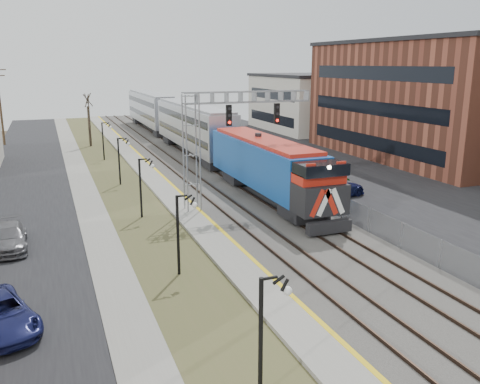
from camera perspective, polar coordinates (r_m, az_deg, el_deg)
street_west at (r=40.69m, az=-23.18°, el=-1.06°), size 7.00×120.00×0.04m
sidewalk at (r=40.70m, az=-16.86°, el=-0.48°), size 2.00×120.00×0.08m
grass_median at (r=40.98m, az=-12.69°, el=-0.12°), size 4.00×120.00×0.06m
platform at (r=41.46m, az=-8.60°, el=0.37°), size 2.00×120.00×0.24m
ballast_bed at (r=42.76m, az=-2.05°, el=0.92°), size 8.00×120.00×0.20m
parking_lot at (r=47.91m, az=11.67°, el=1.99°), size 16.00×120.00×0.04m
platform_edge at (r=41.62m, az=-7.42°, el=0.64°), size 0.24×120.00×0.01m
track_near at (r=42.14m, az=-4.62°, el=0.92°), size 1.58×120.00×0.15m
track_far at (r=43.21m, az=-0.17°, el=1.31°), size 1.58×120.00×0.15m
train at (r=59.68m, az=-6.33°, el=7.37°), size 3.00×63.05×5.33m
signal_gantry at (r=34.36m, az=-2.74°, el=6.93°), size 9.00×1.07×8.15m
lampposts at (r=24.64m, az=-7.14°, el=-4.73°), size 0.14×62.14×4.00m
fence at (r=44.10m, az=3.12°, el=2.25°), size 0.04×120.00×1.60m
bare_trees at (r=44.04m, az=-24.88°, el=3.44°), size 12.30×42.30×5.95m
car_lot_d at (r=39.36m, az=10.72°, el=0.42°), size 5.23×3.03×1.43m
car_lot_e at (r=40.16m, az=9.74°, el=0.87°), size 4.91×2.44×1.61m
car_lot_f at (r=42.15m, az=9.48°, el=1.32°), size 4.16×1.81×1.33m
car_street_b at (r=30.72m, az=-24.51°, el=-4.71°), size 2.03×4.60×1.31m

